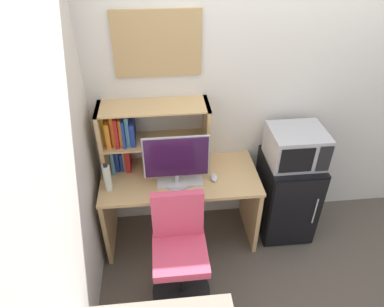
{
  "coord_description": "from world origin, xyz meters",
  "views": [
    {
      "loc": [
        -1.02,
        -2.62,
        2.62
      ],
      "look_at": [
        -0.78,
        -0.34,
        0.98
      ],
      "focal_mm": 32.88,
      "sensor_mm": 36.0,
      "label": 1
    }
  ],
  "objects": [
    {
      "name": "water_bottle",
      "position": [
        -1.46,
        -0.41,
        0.85
      ],
      "size": [
        0.06,
        0.06,
        0.25
      ],
      "color": "silver",
      "rests_on": "desk"
    },
    {
      "name": "mini_fridge",
      "position": [
        0.1,
        -0.28,
        0.4
      ],
      "size": [
        0.47,
        0.54,
        0.8
      ],
      "color": "black",
      "rests_on": "ground_plane"
    },
    {
      "name": "desk",
      "position": [
        -0.88,
        -0.3,
        0.52
      ],
      "size": [
        1.33,
        0.61,
        0.73
      ],
      "color": "tan",
      "rests_on": "ground_plane"
    },
    {
      "name": "wall_corkboard",
      "position": [
        -1.01,
        -0.01,
        1.77
      ],
      "size": [
        0.66,
        0.02,
        0.5
      ],
      "primitive_type": "cube",
      "color": "tan"
    },
    {
      "name": "computer_mouse",
      "position": [
        -0.6,
        -0.37,
        0.75
      ],
      "size": [
        0.06,
        0.1,
        0.04
      ],
      "primitive_type": "ellipsoid",
      "color": "silver",
      "rests_on": "desk"
    },
    {
      "name": "microwave",
      "position": [
        0.1,
        -0.27,
        0.95
      ],
      "size": [
        0.46,
        0.41,
        0.3
      ],
      "color": "#ADADB2",
      "rests_on": "mini_fridge"
    },
    {
      "name": "wall_left",
      "position": [
        -1.62,
        -1.6,
        1.3
      ],
      "size": [
        0.04,
        4.4,
        2.6
      ],
      "primitive_type": "cube",
      "color": "silver",
      "rests_on": "ground_plane"
    },
    {
      "name": "hutch_bookshelf",
      "position": [
        -1.22,
        -0.14,
        1.06
      ],
      "size": [
        0.89,
        0.3,
        0.6
      ],
      "color": "tan",
      "rests_on": "desk"
    },
    {
      "name": "monitor",
      "position": [
        -0.91,
        -0.4,
        0.98
      ],
      "size": [
        0.52,
        0.2,
        0.46
      ],
      "color": "#B7B7BC",
      "rests_on": "desk"
    },
    {
      "name": "desk_chair",
      "position": [
        -0.93,
        -0.86,
        0.42
      ],
      "size": [
        0.47,
        0.47,
        0.93
      ],
      "color": "black",
      "rests_on": "ground_plane"
    },
    {
      "name": "wall_back",
      "position": [
        0.4,
        0.02,
        1.3
      ],
      "size": [
        6.4,
        0.04,
        2.6
      ],
      "primitive_type": "cube",
      "color": "silver",
      "rests_on": "ground_plane"
    },
    {
      "name": "keyboard",
      "position": [
        -0.89,
        -0.4,
        0.74
      ],
      "size": [
        0.38,
        0.13,
        0.02
      ],
      "primitive_type": "cube",
      "color": "silver",
      "rests_on": "desk"
    }
  ]
}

